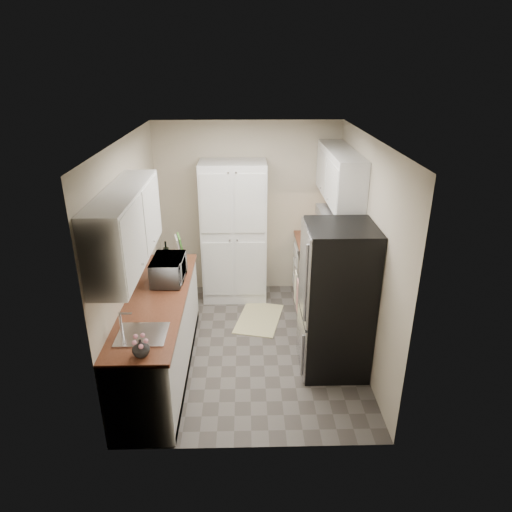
# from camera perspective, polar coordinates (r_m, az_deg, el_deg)

# --- Properties ---
(ground) EXTENTS (3.20, 3.20, 0.00)m
(ground) POSITION_cam_1_polar(r_m,az_deg,el_deg) (5.72, -0.80, -11.15)
(ground) COLOR #56514C
(ground) RESTS_ON ground
(room_shell) EXTENTS (2.64, 3.24, 2.52)m
(room_shell) POSITION_cam_1_polar(r_m,az_deg,el_deg) (4.97, -1.12, 4.43)
(room_shell) COLOR beige
(room_shell) RESTS_ON ground
(pantry_cabinet) EXTENTS (0.90, 0.55, 2.00)m
(pantry_cabinet) POSITION_cam_1_polar(r_m,az_deg,el_deg) (6.43, -2.77, 2.95)
(pantry_cabinet) COLOR silver
(pantry_cabinet) RESTS_ON ground
(base_cabinet_left) EXTENTS (0.60, 2.30, 0.88)m
(base_cabinet_left) POSITION_cam_1_polar(r_m,az_deg,el_deg) (5.20, -11.91, -9.75)
(base_cabinet_left) COLOR silver
(base_cabinet_left) RESTS_ON ground
(countertop_left) EXTENTS (0.63, 2.33, 0.04)m
(countertop_left) POSITION_cam_1_polar(r_m,az_deg,el_deg) (4.97, -12.34, -5.30)
(countertop_left) COLOR brown
(countertop_left) RESTS_ON base_cabinet_left
(base_cabinet_right) EXTENTS (0.60, 0.80, 0.88)m
(base_cabinet_right) POSITION_cam_1_polar(r_m,az_deg,el_deg) (6.61, 7.67, -1.92)
(base_cabinet_right) COLOR silver
(base_cabinet_right) RESTS_ON ground
(countertop_right) EXTENTS (0.63, 0.83, 0.04)m
(countertop_right) POSITION_cam_1_polar(r_m,az_deg,el_deg) (6.43, 7.89, 1.79)
(countertop_right) COLOR brown
(countertop_right) RESTS_ON base_cabinet_right
(electric_range) EXTENTS (0.71, 0.78, 1.13)m
(electric_range) POSITION_cam_1_polar(r_m,az_deg,el_deg) (5.89, 8.69, -4.90)
(electric_range) COLOR #B7B7BC
(electric_range) RESTS_ON ground
(refrigerator) EXTENTS (0.70, 0.72, 1.70)m
(refrigerator) POSITION_cam_1_polar(r_m,az_deg,el_deg) (5.02, 10.05, -5.47)
(refrigerator) COLOR #B7B7BC
(refrigerator) RESTS_ON ground
(microwave) EXTENTS (0.36, 0.51, 0.28)m
(microwave) POSITION_cam_1_polar(r_m,az_deg,el_deg) (5.23, -10.88, -1.68)
(microwave) COLOR silver
(microwave) RESTS_ON countertop_left
(wine_bottle) EXTENTS (0.07, 0.07, 0.27)m
(wine_bottle) POSITION_cam_1_polar(r_m,az_deg,el_deg) (5.67, -11.16, 0.24)
(wine_bottle) COLOR black
(wine_bottle) RESTS_ON countertop_left
(flower_vase) EXTENTS (0.19, 0.19, 0.16)m
(flower_vase) POSITION_cam_1_polar(r_m,az_deg,el_deg) (4.05, -14.21, -11.08)
(flower_vase) COLOR white
(flower_vase) RESTS_ON countertop_left
(cutting_board) EXTENTS (0.08, 0.26, 0.32)m
(cutting_board) POSITION_cam_1_polar(r_m,az_deg,el_deg) (5.76, -9.32, 1.03)
(cutting_board) COLOR #438C31
(cutting_board) RESTS_ON countertop_left
(toaster_oven) EXTENTS (0.33, 0.38, 0.19)m
(toaster_oven) POSITION_cam_1_polar(r_m,az_deg,el_deg) (6.54, 8.43, 3.23)
(toaster_oven) COLOR #A9A8AD
(toaster_oven) RESTS_ON countertop_right
(fruit_basket) EXTENTS (0.35, 0.35, 0.12)m
(fruit_basket) POSITION_cam_1_polar(r_m,az_deg,el_deg) (6.51, 8.31, 4.63)
(fruit_basket) COLOR #F94812
(fruit_basket) RESTS_ON toaster_oven
(kitchen_mat) EXTENTS (0.72, 0.96, 0.01)m
(kitchen_mat) POSITION_cam_1_polar(r_m,az_deg,el_deg) (6.24, 0.38, -7.84)
(kitchen_mat) COLOR beige
(kitchen_mat) RESTS_ON ground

